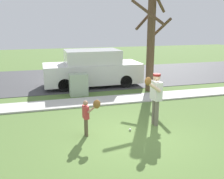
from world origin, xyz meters
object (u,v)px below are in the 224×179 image
baseball (130,130)px  person_child (88,113)px  person_adult (155,94)px  utility_cabinet (79,85)px  street_tree_near (151,40)px  parked_van_white (92,69)px

baseball → person_child: bearing=-179.8°
person_child → person_adult: bearing=0.5°
utility_cabinet → street_tree_near: bearing=-1.4°
person_adult → utility_cabinet: person_adult is taller
baseball → street_tree_near: bearing=59.7°
person_adult → parked_van_white: size_ratio=0.34×
person_adult → street_tree_near: size_ratio=0.37×
utility_cabinet → baseball: bearing=-78.0°
utility_cabinet → street_tree_near: size_ratio=0.22×
parked_van_white → person_adult: bearing=-81.6°
person_child → utility_cabinet: size_ratio=1.11×
street_tree_near → utility_cabinet: bearing=178.6°
street_tree_near → person_adult: bearing=-111.5°
person_child → parked_van_white: (1.34, 6.07, 0.18)m
baseball → utility_cabinet: bearing=102.0°
person_adult → person_child: size_ratio=1.52×
person_child → utility_cabinet: bearing=79.7°
person_adult → street_tree_near: (1.61, 4.09, 1.38)m
person_child → street_tree_near: bearing=42.9°
baseball → utility_cabinet: size_ratio=0.07×
utility_cabinet → person_adult: bearing=-66.1°
street_tree_near → parked_van_white: 3.40m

